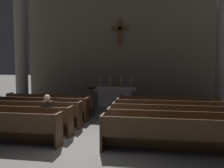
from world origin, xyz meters
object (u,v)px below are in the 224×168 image
pew_left_row_2 (12,119)px  pew_left_row_5 (50,104)px  pew_right_row_5 (168,108)px  column_left_second (21,48)px  pew_left_row_3 (28,113)px  pew_right_row_4 (170,112)px  pew_right_row_3 (172,118)px  pew_left_row_4 (40,108)px  candlestick_outer_left (100,84)px  lectern (91,99)px  altar (115,96)px  candlestick_inner_left (110,84)px  pew_right_row_2 (175,126)px  column_right_second (224,46)px  lone_worshipper (49,114)px  pew_right_row_1 (179,136)px  candlestick_inner_right (121,84)px  candlestick_outer_right (131,84)px

pew_left_row_2 → pew_left_row_5: 2.93m
pew_right_row_5 → column_left_second: 8.83m
pew_left_row_3 → pew_right_row_4: size_ratio=1.00×
pew_right_row_3 → pew_right_row_4: 0.98m
pew_left_row_4 → candlestick_outer_left: candlestick_outer_left is taller
pew_left_row_2 → pew_right_row_5: same height
lectern → altar: bearing=49.1°
candlestick_inner_left → pew_left_row_3: bearing=-116.1°
pew_right_row_2 → pew_right_row_3: size_ratio=1.00×
candlestick_inner_left → column_right_second: bearing=-0.6°
pew_left_row_5 → pew_left_row_3: bearing=-90.0°
pew_right_row_2 → pew_right_row_3: same height
pew_right_row_4 → lone_worshipper: lone_worshipper is taller
pew_right_row_3 → pew_left_row_2: bearing=-169.3°
column_left_second → pew_left_row_4: bearing=-51.8°
pew_left_row_2 → pew_right_row_1: (5.15, -0.98, 0.00)m
pew_left_row_3 → column_left_second: (-2.84, 4.58, 2.68)m
candlestick_inner_left → lectern: bearing=-121.6°
pew_right_row_1 → altar: bearing=111.3°
pew_right_row_5 → candlestick_inner_right: 3.60m
pew_left_row_5 → pew_right_row_3: (5.15, -1.95, 0.00)m
column_right_second → lone_worshipper: column_right_second is taller
column_right_second → pew_right_row_4: bearing=-128.2°
pew_right_row_1 → pew_left_row_5: bearing=142.8°
pew_right_row_1 → candlestick_outer_right: size_ratio=6.80×
column_left_second → column_right_second: same height
candlestick_outer_left → column_right_second: bearing=-0.6°
candlestick_inner_left → pew_right_row_3: bearing=-58.3°
column_left_second → candlestick_inner_left: bearing=0.7°
candlestick_outer_left → lectern: (-0.19, -1.20, -0.64)m
pew_left_row_5 → lectern: 2.14m
pew_left_row_4 → pew_right_row_2: 5.50m
column_left_second → column_right_second: bearing=0.0°
lectern → pew_right_row_1: bearing=-56.2°
candlestick_inner_left → candlestick_outer_right: (1.15, 0.00, 0.00)m
pew_left_row_2 → pew_left_row_3: bearing=90.0°
pew_right_row_1 → lectern: lectern is taller
pew_right_row_1 → candlestick_outer_left: (-3.42, 6.60, 0.71)m
lectern → lone_worshipper: lone_worshipper is taller
pew_left_row_5 → lectern: (1.53, 1.50, 0.07)m
column_left_second → altar: size_ratio=2.95×
candlestick_inner_left → column_left_second: bearing=-179.3°
pew_left_row_4 → pew_right_row_1: 5.92m
pew_right_row_4 → candlestick_outer_right: size_ratio=6.80×
candlestick_inner_left → candlestick_inner_right: bearing=0.0°
pew_right_row_1 → pew_right_row_5: size_ratio=1.00×
lectern → pew_left_row_3: bearing=-114.0°
altar → candlestick_outer_left: 1.08m
pew_right_row_2 → candlestick_outer_left: candlestick_outer_left is taller
pew_left_row_2 → pew_right_row_3: same height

